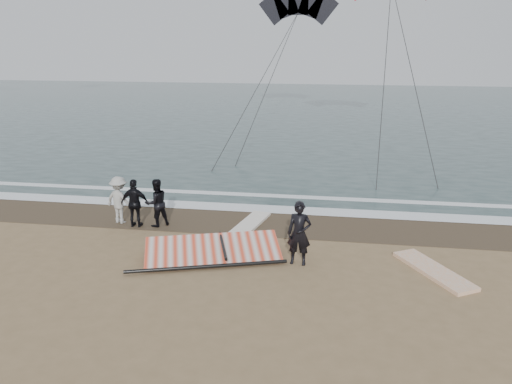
{
  "coord_description": "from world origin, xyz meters",
  "views": [
    {
      "loc": [
        0.83,
        -12.14,
        6.36
      ],
      "look_at": [
        -1.47,
        3.0,
        1.6
      ],
      "focal_mm": 35.0,
      "sensor_mm": 36.0,
      "label": 1
    }
  ],
  "objects_px": {
    "board_cream": "(250,224)",
    "sail_rig": "(212,251)",
    "board_white": "(434,271)",
    "man_main": "(299,233)"
  },
  "relations": [
    {
      "from": "board_cream",
      "to": "sail_rig",
      "type": "relative_size",
      "value": 0.56
    },
    {
      "from": "sail_rig",
      "to": "board_cream",
      "type": "bearing_deg",
      "value": 75.75
    },
    {
      "from": "board_cream",
      "to": "board_white",
      "type": "bearing_deg",
      "value": -13.39
    },
    {
      "from": "man_main",
      "to": "board_cream",
      "type": "xyz_separation_m",
      "value": [
        -1.92,
        2.85,
        -0.9
      ]
    },
    {
      "from": "man_main",
      "to": "board_cream",
      "type": "bearing_deg",
      "value": 129.16
    },
    {
      "from": "man_main",
      "to": "board_white",
      "type": "bearing_deg",
      "value": 5.23
    },
    {
      "from": "man_main",
      "to": "sail_rig",
      "type": "relative_size",
      "value": 0.43
    },
    {
      "from": "board_white",
      "to": "board_cream",
      "type": "relative_size",
      "value": 1.1
    },
    {
      "from": "sail_rig",
      "to": "board_white",
      "type": "bearing_deg",
      "value": -0.86
    },
    {
      "from": "board_cream",
      "to": "man_main",
      "type": "bearing_deg",
      "value": -43.06
    }
  ]
}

